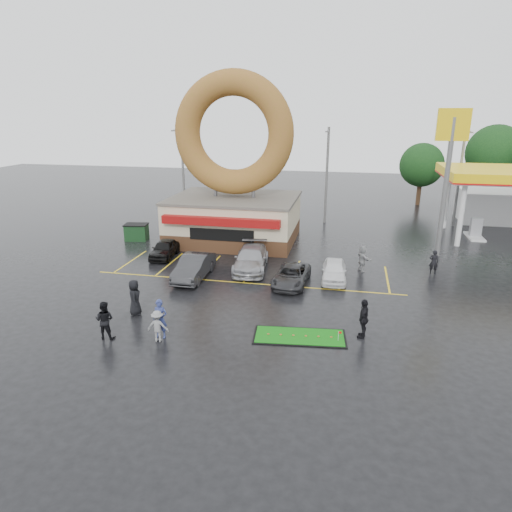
% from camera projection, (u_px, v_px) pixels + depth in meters
% --- Properties ---
extents(ground, '(120.00, 120.00, 0.00)m').
position_uv_depth(ground, '(229.00, 304.00, 25.77)').
color(ground, black).
rests_on(ground, ground).
extents(donut_shop, '(10.20, 8.70, 13.50)m').
position_uv_depth(donut_shop, '(234.00, 187.00, 37.09)').
color(donut_shop, '#472B19').
rests_on(donut_shop, ground).
extents(gas_station, '(12.30, 13.65, 5.90)m').
position_uv_depth(gas_station, '(509.00, 190.00, 40.27)').
color(gas_station, silver).
rests_on(gas_station, ground).
extents(shell_sign, '(2.20, 0.36, 10.60)m').
position_uv_depth(shell_sign, '(449.00, 156.00, 32.17)').
color(shell_sign, slate).
rests_on(shell_sign, ground).
extents(streetlight_left, '(0.40, 2.21, 9.00)m').
position_uv_depth(streetlight_left, '(183.00, 171.00, 44.83)').
color(streetlight_left, slate).
rests_on(streetlight_left, ground).
extents(streetlight_mid, '(0.40, 2.21, 9.00)m').
position_uv_depth(streetlight_mid, '(327.00, 173.00, 43.03)').
color(streetlight_mid, slate).
rests_on(streetlight_mid, ground).
extents(streetlight_right, '(0.40, 2.21, 9.00)m').
position_uv_depth(streetlight_right, '(460.00, 175.00, 41.63)').
color(streetlight_right, slate).
rests_on(streetlight_right, ground).
extents(tree_far_c, '(6.30, 6.30, 9.00)m').
position_uv_depth(tree_far_c, '(495.00, 153.00, 51.40)').
color(tree_far_c, '#332114').
rests_on(tree_far_c, ground).
extents(tree_far_d, '(4.90, 4.90, 7.00)m').
position_uv_depth(tree_far_d, '(422.00, 165.00, 51.49)').
color(tree_far_d, '#332114').
rests_on(tree_far_d, ground).
extents(car_black, '(1.86, 3.94, 1.30)m').
position_uv_depth(car_black, '(165.00, 249.00, 33.83)').
color(car_black, black).
rests_on(car_black, ground).
extents(car_dgrey, '(1.66, 4.64, 1.52)m').
position_uv_depth(car_dgrey, '(194.00, 267.00, 29.51)').
color(car_dgrey, '#2D2D2F').
rests_on(car_dgrey, ground).
extents(car_silver, '(2.68, 5.45, 1.53)m').
position_uv_depth(car_silver, '(251.00, 259.00, 31.15)').
color(car_silver, '#97979C').
rests_on(car_silver, ground).
extents(car_grey, '(2.22, 4.37, 1.18)m').
position_uv_depth(car_grey, '(291.00, 276.00, 28.50)').
color(car_grey, '#2E2D30').
rests_on(car_grey, ground).
extents(car_white, '(1.67, 3.86, 1.30)m').
position_uv_depth(car_white, '(334.00, 271.00, 29.21)').
color(car_white, white).
rests_on(car_white, ground).
extents(person_blue, '(0.71, 0.47, 1.94)m').
position_uv_depth(person_blue, '(160.00, 319.00, 21.73)').
color(person_blue, navy).
rests_on(person_blue, ground).
extents(person_blackjkt, '(0.95, 0.75, 1.88)m').
position_uv_depth(person_blackjkt, '(105.00, 320.00, 21.66)').
color(person_blackjkt, black).
rests_on(person_blackjkt, ground).
extents(person_hoodie, '(1.05, 0.66, 1.55)m').
position_uv_depth(person_hoodie, '(158.00, 326.00, 21.42)').
color(person_hoodie, gray).
rests_on(person_hoodie, ground).
extents(person_bystander, '(0.93, 1.12, 1.96)m').
position_uv_depth(person_bystander, '(135.00, 297.00, 24.19)').
color(person_bystander, black).
rests_on(person_bystander, ground).
extents(person_cameraman, '(0.72, 1.23, 1.96)m').
position_uv_depth(person_cameraman, '(364.00, 318.00, 21.73)').
color(person_cameraman, black).
rests_on(person_cameraman, ground).
extents(person_walker_near, '(1.24, 1.77, 1.84)m').
position_uv_depth(person_walker_near, '(363.00, 258.00, 30.80)').
color(person_walker_near, '#949496').
rests_on(person_walker_near, ground).
extents(person_walker_far, '(0.63, 0.45, 1.63)m').
position_uv_depth(person_walker_far, '(434.00, 262.00, 30.35)').
color(person_walker_far, black).
rests_on(person_walker_far, ground).
extents(dumpster, '(1.96, 1.46, 1.30)m').
position_uv_depth(dumpster, '(137.00, 232.00, 38.31)').
color(dumpster, '#163B1B').
rests_on(dumpster, ground).
extents(putting_green, '(4.61, 2.36, 0.55)m').
position_uv_depth(putting_green, '(300.00, 336.00, 22.00)').
color(putting_green, black).
rests_on(putting_green, ground).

